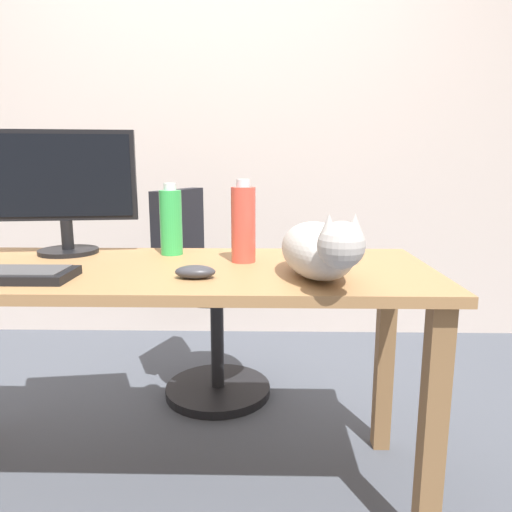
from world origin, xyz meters
The scene contains 9 objects.
ground_plane centered at (0.00, 0.00, 0.00)m, with size 8.00×8.00×0.00m, color #474C56.
back_wall centered at (0.00, 1.52, 1.30)m, with size 6.00×0.04×2.60m, color beige.
desk centered at (0.00, 0.00, 0.64)m, with size 1.66×0.63×0.75m.
office_chair centered at (0.07, 0.68, 0.41)m, with size 0.51×0.49×0.94m.
monitor centered at (-0.35, 0.20, 0.98)m, with size 0.48×0.20×0.41m.
cat centered at (0.47, -0.14, 0.83)m, with size 0.23×0.61×0.20m.
computer_mouse centered at (0.14, -0.15, 0.77)m, with size 0.11×0.06×0.04m, color #333338.
water_bottle centered at (0.26, 0.08, 0.87)m, with size 0.08×0.08×0.26m.
spray_bottle centered at (0.01, 0.20, 0.86)m, with size 0.07×0.07×0.24m.
Camera 1 is at (0.33, -1.40, 1.06)m, focal length 33.47 mm.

